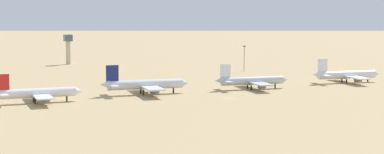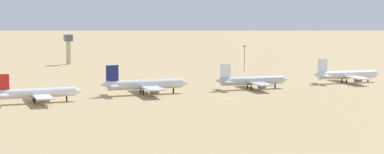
{
  "view_description": "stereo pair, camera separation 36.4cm",
  "coord_description": "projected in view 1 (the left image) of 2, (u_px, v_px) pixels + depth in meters",
  "views": [
    {
      "loc": [
        -132.77,
        -246.87,
        40.32
      ],
      "look_at": [
        -2.42,
        33.13,
        6.0
      ],
      "focal_mm": 61.49,
      "sensor_mm": 36.0,
      "label": 1
    },
    {
      "loc": [
        -132.44,
        -247.03,
        40.32
      ],
      "look_at": [
        -2.42,
        33.13,
        6.0
      ],
      "focal_mm": 61.49,
      "sensor_mm": 36.0,
      "label": 2
    }
  ],
  "objects": [
    {
      "name": "ridge_east",
      "position": [
        110.0,
        3.0,
        1440.5
      ],
      "size": [
        443.91,
        422.09,
        85.13
      ],
      "primitive_type": "pyramid",
      "rotation": [
        0.0,
        0.0,
        0.1
      ],
      "color": "slate",
      "rests_on": "ground"
    },
    {
      "name": "parked_jet_white_4",
      "position": [
        346.0,
        75.0,
        337.77
      ],
      "size": [
        38.53,
        32.77,
        12.74
      ],
      "rotation": [
        0.0,
        0.0,
        -0.15
      ],
      "color": "white",
      "rests_on": "ground"
    },
    {
      "name": "parked_jet_navy_2",
      "position": [
        145.0,
        85.0,
        294.24
      ],
      "size": [
        41.15,
        34.9,
        13.59
      ],
      "rotation": [
        0.0,
        0.0,
        -0.13
      ],
      "color": "silver",
      "rests_on": "ground"
    },
    {
      "name": "control_tower",
      "position": [
        68.0,
        46.0,
        441.16
      ],
      "size": [
        5.2,
        5.2,
        19.98
      ],
      "color": "#C6B793",
      "rests_on": "ground"
    },
    {
      "name": "ridge_far_east",
      "position": [
        244.0,
        8.0,
        1314.98
      ],
      "size": [
        274.8,
        180.52,
        65.99
      ],
      "primitive_type": "pyramid",
      "rotation": [
        0.0,
        0.0,
        -0.05
      ],
      "color": "slate",
      "rests_on": "ground"
    },
    {
      "name": "ground",
      "position": [
        230.0,
        98.0,
        282.58
      ],
      "size": [
        4000.0,
        4000.0,
        0.0
      ],
      "primitive_type": "plane",
      "color": "tan"
    },
    {
      "name": "parked_jet_red_1",
      "position": [
        37.0,
        93.0,
        268.88
      ],
      "size": [
        37.46,
        31.56,
        12.37
      ],
      "rotation": [
        0.0,
        0.0,
        -0.07
      ],
      "color": "white",
      "rests_on": "ground"
    },
    {
      "name": "light_pole_west",
      "position": [
        244.0,
        57.0,
        394.13
      ],
      "size": [
        1.8,
        0.5,
        15.49
      ],
      "color": "#59595E",
      "rests_on": "ground"
    },
    {
      "name": "parked_jet_white_3",
      "position": [
        252.0,
        81.0,
        312.34
      ],
      "size": [
        37.4,
        31.78,
        12.36
      ],
      "rotation": [
        0.0,
        0.0,
        -0.14
      ],
      "color": "silver",
      "rests_on": "ground"
    }
  ]
}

